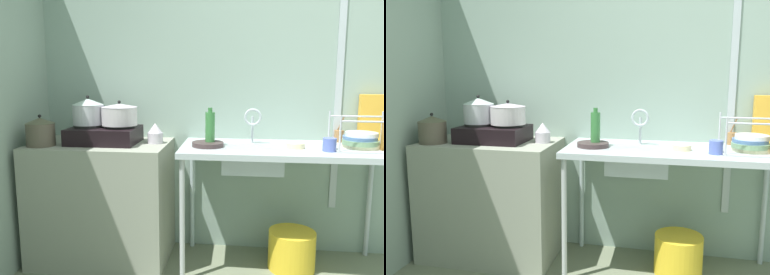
{
  "view_description": "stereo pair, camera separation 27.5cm",
  "coord_description": "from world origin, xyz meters",
  "views": [
    {
      "loc": [
        -0.6,
        -1.39,
        1.39
      ],
      "look_at": [
        -0.93,
        1.31,
        0.95
      ],
      "focal_mm": 36.24,
      "sensor_mm": 36.0,
      "label": 1
    },
    {
      "loc": [
        -0.33,
        -1.34,
        1.39
      ],
      "look_at": [
        -0.93,
        1.31,
        0.95
      ],
      "focal_mm": 36.24,
      "sensor_mm": 36.0,
      "label": 2
    }
  ],
  "objects": [
    {
      "name": "frying_pan",
      "position": [
        -0.82,
        1.27,
        0.91
      ],
      "size": [
        0.22,
        0.22,
        0.03
      ],
      "primitive_type": "cylinder",
      "color": "#3B2E2E",
      "rests_on": "counter_sink"
    },
    {
      "name": "counter_sink",
      "position": [
        -0.29,
        1.31,
        0.82
      ],
      "size": [
        1.44,
        0.63,
        0.89
      ],
      "color": "#B0BBC1",
      "rests_on": "ground"
    },
    {
      "name": "percolator",
      "position": [
        -1.21,
        1.35,
        0.96
      ],
      "size": [
        0.11,
        0.11,
        0.15
      ],
      "color": "silver",
      "rests_on": "counter_concrete"
    },
    {
      "name": "bucket_on_floor",
      "position": [
        -0.21,
        1.31,
        0.14
      ],
      "size": [
        0.33,
        0.33,
        0.28
      ],
      "primitive_type": "cylinder",
      "color": "yellow",
      "rests_on": "ground"
    },
    {
      "name": "wall_metal_strip",
      "position": [
        0.13,
        1.62,
        1.34
      ],
      "size": [
        0.05,
        0.01,
        1.95
      ],
      "primitive_type": "cube",
      "color": "#B0BBC1"
    },
    {
      "name": "utensil_jar",
      "position": [
        0.14,
        1.57,
        0.94
      ],
      "size": [
        0.07,
        0.07,
        0.2
      ],
      "color": "#986B3F",
      "rests_on": "counter_sink"
    },
    {
      "name": "cereal_box",
      "position": [
        0.37,
        1.57,
        1.07
      ],
      "size": [
        0.18,
        0.07,
        0.35
      ],
      "primitive_type": "cube",
      "rotation": [
        0.0,
        0.0,
        -0.03
      ],
      "color": "gold",
      "rests_on": "counter_sink"
    },
    {
      "name": "faucet",
      "position": [
        -0.5,
        1.42,
        1.07
      ],
      "size": [
        0.13,
        0.07,
        0.26
      ],
      "color": "#B0BBC1",
      "rests_on": "counter_sink"
    },
    {
      "name": "counter_concrete",
      "position": [
        -1.61,
        1.31,
        0.45
      ],
      "size": [
        0.99,
        0.63,
        0.89
      ],
      "primitive_type": "cube",
      "color": "gray",
      "rests_on": "ground"
    },
    {
      "name": "pot_beside_stove",
      "position": [
        -1.99,
        1.15,
        0.99
      ],
      "size": [
        0.2,
        0.2,
        0.22
      ],
      "color": "#51493C",
      "rests_on": "counter_concrete"
    },
    {
      "name": "stove",
      "position": [
        -1.58,
        1.31,
        0.96
      ],
      "size": [
        0.49,
        0.38,
        0.13
      ],
      "color": "black",
      "rests_on": "counter_concrete"
    },
    {
      "name": "pot_on_left_burner",
      "position": [
        -1.7,
        1.31,
        1.12
      ],
      "size": [
        0.23,
        0.23,
        0.21
      ],
      "color": "silver",
      "rests_on": "stove"
    },
    {
      "name": "bottle_by_sink",
      "position": [
        -0.8,
        1.28,
        1.02
      ],
      "size": [
        0.07,
        0.07,
        0.27
      ],
      "color": "#37773B",
      "rests_on": "counter_sink"
    },
    {
      "name": "small_bowl_on_drainboard",
      "position": [
        -0.22,
        1.28,
        0.91
      ],
      "size": [
        0.13,
        0.13,
        0.04
      ],
      "primitive_type": "cylinder",
      "color": "beige",
      "rests_on": "counter_sink"
    },
    {
      "name": "wall_back",
      "position": [
        0.0,
        1.68,
        1.22
      ],
      "size": [
        5.12,
        0.1,
        2.44
      ],
      "primitive_type": "cube",
      "color": "#8BA295",
      "rests_on": "ground"
    },
    {
      "name": "dish_rack",
      "position": [
        0.21,
        1.29,
        0.95
      ],
      "size": [
        0.38,
        0.33,
        0.24
      ],
      "color": "#B3B5BF",
      "rests_on": "counter_sink"
    },
    {
      "name": "pot_on_right_burner",
      "position": [
        -1.46,
        1.31,
        1.11
      ],
      "size": [
        0.26,
        0.26,
        0.18
      ],
      "color": "silver",
      "rests_on": "stove"
    },
    {
      "name": "sink_basin",
      "position": [
        -0.51,
        1.28,
        0.81
      ],
      "size": [
        0.41,
        0.3,
        0.17
      ],
      "primitive_type": "cube",
      "color": "#B0BBC1",
      "rests_on": "counter_sink"
    },
    {
      "name": "cup_by_rack",
      "position": [
        -0.01,
        1.19,
        0.94
      ],
      "size": [
        0.09,
        0.09,
        0.09
      ],
      "primitive_type": "cylinder",
      "color": "#5365B8",
      "rests_on": "counter_sink"
    }
  ]
}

